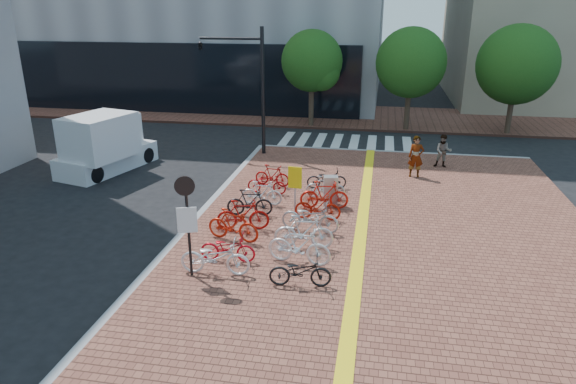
% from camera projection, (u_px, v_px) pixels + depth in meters
% --- Properties ---
extents(ground, '(120.00, 120.00, 0.00)m').
position_uv_depth(ground, '(297.00, 248.00, 16.68)').
color(ground, black).
rests_on(ground, ground).
extents(sidewalk, '(14.00, 34.00, 0.15)m').
position_uv_depth(sidewalk, '(392.00, 353.00, 11.52)').
color(sidewalk, brown).
rests_on(sidewalk, ground).
extents(tactile_strip, '(0.40, 34.00, 0.01)m').
position_uv_depth(tactile_strip, '(348.00, 345.00, 11.66)').
color(tactile_strip, yellow).
rests_on(tactile_strip, sidewalk).
extents(kerb_west, '(0.25, 34.00, 0.15)m').
position_uv_depth(kerb_west, '(105.00, 321.00, 12.71)').
color(kerb_west, gray).
rests_on(kerb_west, ground).
extents(kerb_north, '(14.00, 0.25, 0.15)m').
position_uv_depth(kerb_north, '(390.00, 153.00, 27.23)').
color(kerb_north, gray).
rests_on(kerb_north, ground).
extents(far_sidewalk, '(70.00, 8.00, 0.15)m').
position_uv_depth(far_sidewalk, '(346.00, 117.00, 36.06)').
color(far_sidewalk, brown).
rests_on(far_sidewalk, ground).
extents(crosswalk, '(7.50, 4.00, 0.01)m').
position_uv_depth(crosswalk, '(345.00, 142.00, 29.53)').
color(crosswalk, silver).
rests_on(crosswalk, ground).
extents(street_trees, '(16.20, 4.60, 6.35)m').
position_uv_depth(street_trees, '(429.00, 65.00, 30.55)').
color(street_trees, '#38281E').
rests_on(street_trees, far_sidewalk).
extents(bike_0, '(2.06, 0.83, 1.06)m').
position_uv_depth(bike_0, '(215.00, 257.00, 14.61)').
color(bike_0, white).
rests_on(bike_0, sidewalk).
extents(bike_1, '(1.71, 0.66, 0.88)m').
position_uv_depth(bike_1, '(228.00, 248.00, 15.38)').
color(bike_1, red).
rests_on(bike_1, sidewalk).
extents(bike_2, '(1.89, 0.86, 1.10)m').
position_uv_depth(bike_2, '(233.00, 225.00, 16.71)').
color(bike_2, red).
rests_on(bike_2, sidewalk).
extents(bike_3, '(1.88, 0.86, 1.09)m').
position_uv_depth(bike_3, '(243.00, 215.00, 17.52)').
color(bike_3, '#9F0F0B').
rests_on(bike_3, sidewalk).
extents(bike_4, '(1.73, 0.69, 1.01)m').
position_uv_depth(bike_4, '(250.00, 202.00, 18.73)').
color(bike_4, black).
rests_on(bike_4, sidewalk).
extents(bike_5, '(1.61, 0.47, 0.97)m').
position_uv_depth(bike_5, '(262.00, 193.00, 19.74)').
color(bike_5, white).
rests_on(bike_5, sidewalk).
extents(bike_6, '(1.67, 0.68, 0.86)m').
position_uv_depth(bike_6, '(267.00, 183.00, 20.97)').
color(bike_6, '#9F0B0E').
rests_on(bike_6, sidewalk).
extents(bike_7, '(1.60, 0.68, 0.93)m').
position_uv_depth(bike_7, '(272.00, 175.00, 21.85)').
color(bike_7, '#A90C0C').
rests_on(bike_7, sidewalk).
extents(bike_8, '(1.77, 0.81, 0.90)m').
position_uv_depth(bike_8, '(300.00, 271.00, 14.00)').
color(bike_8, black).
rests_on(bike_8, sidewalk).
extents(bike_9, '(2.00, 0.80, 1.17)m').
position_uv_depth(bike_9, '(299.00, 246.00, 15.17)').
color(bike_9, white).
rests_on(bike_9, sidewalk).
extents(bike_10, '(1.93, 0.72, 1.13)m').
position_uv_depth(bike_10, '(304.00, 232.00, 16.15)').
color(bike_10, silver).
rests_on(bike_10, sidewalk).
extents(bike_11, '(2.06, 0.91, 1.05)m').
position_uv_depth(bike_11, '(310.00, 217.00, 17.39)').
color(bike_11, '#A5A5A9').
rests_on(bike_11, sidewalk).
extents(bike_12, '(1.67, 0.48, 1.00)m').
position_uv_depth(bike_12, '(318.00, 207.00, 18.36)').
color(bike_12, '#9E1A0B').
rests_on(bike_12, sidewalk).
extents(bike_13, '(1.89, 0.75, 1.11)m').
position_uv_depth(bike_13, '(324.00, 195.00, 19.34)').
color(bike_13, '#B2160C').
rests_on(bike_13, sidewalk).
extents(bike_14, '(1.59, 0.51, 0.94)m').
position_uv_depth(bike_14, '(325.00, 187.00, 20.40)').
color(bike_14, '#BCBCC1').
rests_on(bike_14, sidewalk).
extents(bike_15, '(1.73, 0.86, 0.87)m').
position_uv_depth(bike_15, '(327.00, 179.00, 21.52)').
color(bike_15, black).
rests_on(bike_15, sidewalk).
extents(pedestrian_a, '(0.69, 0.46, 1.87)m').
position_uv_depth(pedestrian_a, '(416.00, 157.00, 22.85)').
color(pedestrian_a, gray).
rests_on(pedestrian_a, sidewalk).
extents(pedestrian_b, '(0.83, 0.68, 1.58)m').
position_uv_depth(pedestrian_b, '(443.00, 151.00, 24.27)').
color(pedestrian_b, '#47495B').
rests_on(pedestrian_b, sidewalk).
extents(utility_box, '(0.59, 0.48, 1.16)m').
position_uv_depth(utility_box, '(331.00, 191.00, 19.70)').
color(utility_box, '#ADACB1').
rests_on(utility_box, sidewalk).
extents(yellow_sign, '(0.51, 0.14, 1.86)m').
position_uv_depth(yellow_sign, '(295.00, 182.00, 18.51)').
color(yellow_sign, '#B7B7BC').
rests_on(yellow_sign, sidewalk).
extents(notice_sign, '(0.54, 0.22, 3.01)m').
position_uv_depth(notice_sign, '(187.00, 214.00, 14.04)').
color(notice_sign, black).
rests_on(notice_sign, sidewalk).
extents(traffic_light_pole, '(3.40, 1.31, 6.34)m').
position_uv_depth(traffic_light_pole, '(234.00, 67.00, 25.63)').
color(traffic_light_pole, black).
rests_on(traffic_light_pole, sidewalk).
extents(box_truck, '(3.26, 5.22, 2.81)m').
position_uv_depth(box_truck, '(104.00, 143.00, 24.15)').
color(box_truck, white).
rests_on(box_truck, ground).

